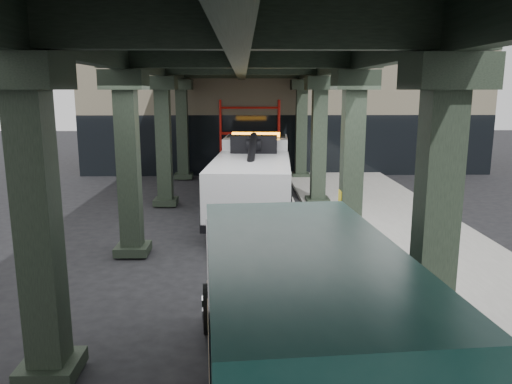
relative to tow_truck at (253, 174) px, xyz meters
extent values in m
plane|color=black|center=(-0.04, -6.87, -1.45)|extent=(90.00, 90.00, 0.00)
cube|color=gray|center=(4.46, -4.87, -1.37)|extent=(5.00, 40.00, 0.15)
cube|color=silver|center=(1.66, -4.87, -1.44)|extent=(0.12, 38.00, 0.01)
cube|color=black|center=(2.56, -10.87, 1.05)|extent=(0.55, 0.55, 5.00)
cube|color=black|center=(2.56, -10.87, 3.30)|extent=(1.10, 1.10, 0.50)
cube|color=black|center=(2.56, -10.87, -1.27)|extent=(0.90, 0.90, 0.24)
cube|color=black|center=(2.56, -4.87, 1.05)|extent=(0.55, 0.55, 5.00)
cube|color=black|center=(2.56, -4.87, 3.30)|extent=(1.10, 1.10, 0.50)
cube|color=black|center=(2.56, -4.87, -1.27)|extent=(0.90, 0.90, 0.24)
cube|color=black|center=(2.56, 1.13, 1.05)|extent=(0.55, 0.55, 5.00)
cube|color=black|center=(2.56, 1.13, 3.30)|extent=(1.10, 1.10, 0.50)
cube|color=black|center=(2.56, 1.13, -1.27)|extent=(0.90, 0.90, 0.24)
cube|color=black|center=(2.56, 7.13, 1.05)|extent=(0.55, 0.55, 5.00)
cube|color=black|center=(2.56, 7.13, 3.30)|extent=(1.10, 1.10, 0.50)
cube|color=black|center=(2.56, 7.13, -1.27)|extent=(0.90, 0.90, 0.24)
cube|color=black|center=(-3.44, -10.87, 1.05)|extent=(0.55, 0.55, 5.00)
cube|color=black|center=(-3.44, -10.87, 3.30)|extent=(1.10, 1.10, 0.50)
cube|color=black|center=(-3.44, -10.87, -1.27)|extent=(0.90, 0.90, 0.24)
cube|color=black|center=(-3.44, -4.87, 1.05)|extent=(0.55, 0.55, 5.00)
cube|color=black|center=(-3.44, -4.87, 3.30)|extent=(1.10, 1.10, 0.50)
cube|color=black|center=(-3.44, -4.87, -1.27)|extent=(0.90, 0.90, 0.24)
cube|color=black|center=(-3.44, 1.13, 1.05)|extent=(0.55, 0.55, 5.00)
cube|color=black|center=(-3.44, 1.13, 3.30)|extent=(1.10, 1.10, 0.50)
cube|color=black|center=(-3.44, 1.13, -1.27)|extent=(0.90, 0.90, 0.24)
cube|color=black|center=(-3.44, 7.13, 1.05)|extent=(0.55, 0.55, 5.00)
cube|color=black|center=(-3.44, 7.13, 3.30)|extent=(1.10, 1.10, 0.50)
cube|color=black|center=(-3.44, 7.13, -1.27)|extent=(0.90, 0.90, 0.24)
cube|color=black|center=(2.56, -4.87, 4.10)|extent=(0.35, 32.00, 1.10)
cube|color=black|center=(-3.44, -4.87, 4.10)|extent=(0.35, 32.00, 1.10)
cube|color=black|center=(-0.44, -4.87, 4.10)|extent=(0.35, 32.00, 1.10)
cube|color=black|center=(-0.44, -4.87, 4.80)|extent=(7.40, 32.00, 0.30)
cube|color=#C6B793|center=(1.96, 13.13, 2.55)|extent=(22.00, 10.00, 8.00)
cylinder|color=red|center=(-1.54, 8.03, 0.55)|extent=(0.08, 0.08, 4.00)
cylinder|color=red|center=(-1.54, 7.23, 0.55)|extent=(0.08, 0.08, 4.00)
cylinder|color=red|center=(1.46, 8.03, 0.55)|extent=(0.08, 0.08, 4.00)
cylinder|color=red|center=(1.46, 7.23, 0.55)|extent=(0.08, 0.08, 4.00)
cylinder|color=red|center=(-0.04, 8.03, -0.45)|extent=(3.00, 0.08, 0.08)
cylinder|color=red|center=(-0.04, 8.03, 0.85)|extent=(3.00, 0.08, 0.08)
cylinder|color=red|center=(-0.04, 8.03, 2.15)|extent=(3.00, 0.08, 0.08)
cube|color=black|center=(-0.04, -0.56, -0.70)|extent=(1.65, 8.09, 0.27)
cube|color=white|center=(0.16, 2.17, 0.21)|extent=(2.70, 2.74, 1.93)
cube|color=white|center=(0.24, 3.29, -0.32)|extent=(2.56, 0.93, 0.96)
cube|color=black|center=(0.18, 2.44, 0.75)|extent=(2.45, 1.56, 0.91)
cube|color=white|center=(-0.13, -1.78, 0.00)|extent=(2.95, 5.53, 1.50)
cube|color=orange|center=(0.14, 1.95, 1.28)|extent=(1.94, 0.44, 0.17)
cube|color=black|center=(0.03, 0.35, 1.07)|extent=(1.76, 0.76, 0.64)
cylinder|color=black|center=(-0.11, -1.57, 0.80)|extent=(0.53, 3.76, 1.44)
cube|color=black|center=(-0.32, -4.51, -1.07)|extent=(0.43, 1.52, 0.19)
cube|color=black|center=(-0.38, -5.26, -1.13)|extent=(1.73, 0.39, 0.19)
cylinder|color=black|center=(-1.00, 2.57, -0.86)|extent=(0.46, 1.20, 1.18)
cylinder|color=silver|center=(-1.00, 2.57, -0.86)|extent=(0.46, 0.68, 0.65)
cylinder|color=black|center=(1.35, 2.40, -0.86)|extent=(0.46, 1.20, 1.18)
cylinder|color=silver|center=(1.35, 2.40, -0.86)|extent=(0.46, 0.68, 0.65)
cylinder|color=black|center=(-1.25, -0.95, -0.86)|extent=(0.46, 1.20, 1.18)
cylinder|color=silver|center=(-1.25, -0.95, -0.86)|extent=(0.46, 0.68, 0.65)
cylinder|color=black|center=(1.10, -1.12, -0.86)|extent=(0.46, 1.20, 1.18)
cylinder|color=silver|center=(1.10, -1.12, -0.86)|extent=(0.46, 0.68, 0.65)
cylinder|color=black|center=(-1.35, -2.34, -0.86)|extent=(0.46, 1.20, 1.18)
cylinder|color=silver|center=(-1.35, -2.34, -0.86)|extent=(0.46, 0.68, 0.65)
cylinder|color=black|center=(1.00, -2.51, -0.86)|extent=(0.46, 1.20, 1.18)
cylinder|color=silver|center=(1.00, -2.51, -0.86)|extent=(0.46, 0.68, 0.65)
cube|color=#113F39|center=(0.13, -9.25, -0.38)|extent=(2.38, 1.41, 1.01)
cube|color=#113F39|center=(0.38, -12.32, 0.06)|extent=(2.74, 5.20, 2.18)
cube|color=#8A6646|center=(0.34, -11.87, -0.83)|extent=(2.88, 6.43, 0.39)
cube|color=black|center=(0.17, -9.70, 0.51)|extent=(2.21, 0.65, 0.93)
cube|color=black|center=(0.35, -11.98, 0.62)|extent=(2.69, 4.20, 0.62)
cube|color=silver|center=(0.09, -8.66, -0.83)|extent=(2.24, 0.31, 0.34)
cylinder|color=black|center=(-0.98, -9.39, -0.98)|extent=(0.39, 0.96, 0.94)
cylinder|color=silver|center=(-0.98, -9.39, -0.98)|extent=(0.40, 0.54, 0.52)
cylinder|color=black|center=(1.25, -9.22, -0.98)|extent=(0.39, 0.96, 0.94)
cylinder|color=silver|center=(1.25, -9.22, -0.98)|extent=(0.40, 0.54, 0.52)
camera|label=1|loc=(-0.36, -18.15, 3.05)|focal=35.00mm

